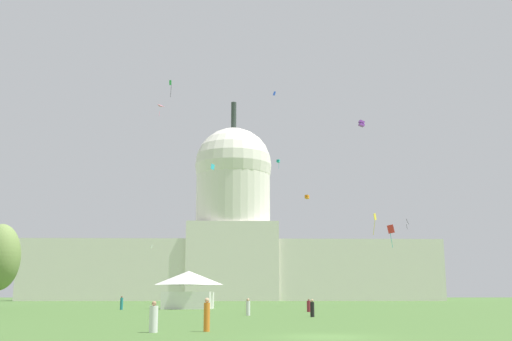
{
  "coord_description": "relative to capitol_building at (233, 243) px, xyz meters",
  "views": [
    {
      "loc": [
        -4.17,
        -29.84,
        1.95
      ],
      "look_at": [
        -0.19,
        104.06,
        28.97
      ],
      "focal_mm": 43.24,
      "sensor_mm": 36.0,
      "label": 1
    }
  ],
  "objects": [
    {
      "name": "kite_yellow_low",
      "position": [
        23.01,
        -109.42,
        -5.0
      ],
      "size": [
        0.73,
        0.97,
        3.45
      ],
      "rotation": [
        0.0,
        0.0,
        0.26
      ],
      "color": "yellow"
    },
    {
      "name": "kite_red_low",
      "position": [
        27.71,
        -100.38,
        -5.92
      ],
      "size": [
        1.32,
        0.59,
        3.93
      ],
      "rotation": [
        0.0,
        0.0,
        5.15
      ],
      "color": "red"
    },
    {
      "name": "tree_west_far",
      "position": [
        -32.82,
        -113.34,
        -11.31
      ],
      "size": [
        8.47,
        8.48,
        12.1
      ],
      "color": "#4C3823",
      "rests_on": "ground_plane"
    },
    {
      "name": "kite_pink_high",
      "position": [
        -15.95,
        -72.94,
        23.89
      ],
      "size": [
        1.43,
        1.79,
        2.21
      ],
      "rotation": [
        0.0,
        0.0,
        4.13
      ],
      "color": "pink"
    },
    {
      "name": "person_white_back_right",
      "position": [
        2.66,
        -144.56,
        -17.85
      ],
      "size": [
        0.52,
        0.52,
        1.59
      ],
      "rotation": [
        0.0,
        0.0,
        2.49
      ],
      "color": "silver",
      "rests_on": "ground_plane"
    },
    {
      "name": "kite_violet_mid",
      "position": [
        23.08,
        -101.52,
        12.58
      ],
      "size": [
        1.08,
        1.02,
        1.16
      ],
      "rotation": [
        0.0,
        0.0,
        1.78
      ],
      "color": "purple"
    },
    {
      "name": "event_tent",
      "position": [
        -5.17,
        -117.08,
        -15.97
      ],
      "size": [
        7.29,
        6.75,
        5.18
      ],
      "rotation": [
        0.0,
        0.0,
        -0.07
      ],
      "color": "white",
      "rests_on": "ground_plane"
    },
    {
      "name": "kite_blue_high",
      "position": [
        10.72,
        -55.25,
        33.46
      ],
      "size": [
        0.79,
        0.5,
        1.2
      ],
      "rotation": [
        0.0,
        0.0,
        1.84
      ],
      "color": "blue"
    },
    {
      "name": "person_white_front_left",
      "position": [
        -2.75,
        -171.1,
        -17.86
      ],
      "size": [
        0.55,
        0.55,
        1.61
      ],
      "rotation": [
        0.0,
        0.0,
        1.83
      ],
      "color": "silver",
      "rests_on": "ground_plane"
    },
    {
      "name": "kite_cyan_mid",
      "position": [
        -4.2,
        -66.13,
        12.07
      ],
      "size": [
        0.93,
        0.9,
        1.37
      ],
      "rotation": [
        0.0,
        0.0,
        0.03
      ],
      "color": "#33BCDB"
    },
    {
      "name": "kite_green_high",
      "position": [
        -15.84,
        -53.55,
        36.17
      ],
      "size": [
        0.63,
        0.82,
        4.56
      ],
      "rotation": [
        0.0,
        0.0,
        1.76
      ],
      "color": "green"
    },
    {
      "name": "kite_turquoise_high",
      "position": [
        12.17,
        -46.61,
        17.73
      ],
      "size": [
        1.0,
        0.99,
        2.45
      ],
      "rotation": [
        0.0,
        0.0,
        4.19
      ],
      "color": "teal"
    },
    {
      "name": "person_maroon_aisle_center",
      "position": [
        9.78,
        -132.76,
        -17.93
      ],
      "size": [
        0.63,
        0.63,
        1.47
      ],
      "rotation": [
        0.0,
        0.0,
        4.02
      ],
      "color": "maroon",
      "rests_on": "ground_plane"
    },
    {
      "name": "kite_black_mid",
      "position": [
        42.24,
        -58.57,
        0.42
      ],
      "size": [
        0.76,
        0.77,
        2.57
      ],
      "rotation": [
        0.0,
        0.0,
        3.6
      ],
      "color": "black"
    },
    {
      "name": "ground_plane",
      "position": [
        5.8,
        -174.53,
        -18.58
      ],
      "size": [
        800.0,
        800.0,
        0.0
      ],
      "primitive_type": "plane",
      "color": "#42662D"
    },
    {
      "name": "capitol_building",
      "position": [
        0.0,
        0.0,
        0.0
      ],
      "size": [
        133.04,
        25.85,
        67.19
      ],
      "color": "silver",
      "rests_on": "ground_plane"
    },
    {
      "name": "person_orange_front_right",
      "position": [
        -0.01,
        -170.34,
        -17.75
      ],
      "size": [
        0.43,
        0.43,
        1.77
      ],
      "rotation": [
        0.0,
        0.0,
        1.94
      ],
      "color": "orange",
      "rests_on": "ground_plane"
    },
    {
      "name": "kite_white_low",
      "position": [
        -18.16,
        -61.52,
        -5.81
      ],
      "size": [
        0.46,
        0.7,
        0.9
      ],
      "rotation": [
        0.0,
        0.0,
        3.72
      ],
      "color": "white"
    },
    {
      "name": "person_teal_mid_right",
      "position": [
        -13.49,
        -121.71,
        -17.77
      ],
      "size": [
        0.45,
        0.45,
        1.76
      ],
      "rotation": [
        0.0,
        0.0,
        4.49
      ],
      "color": "#1E757A",
      "rests_on": "ground_plane"
    },
    {
      "name": "kite_orange_mid",
      "position": [
        19.26,
        -49.49,
        7.83
      ],
      "size": [
        1.27,
        1.28,
        1.01
      ],
      "rotation": [
        0.0,
        0.0,
        5.62
      ],
      "color": "orange"
    },
    {
      "name": "person_tan_lawn_far_left",
      "position": [
        2.69,
        -138.99,
        -17.88
      ],
      "size": [
        0.43,
        0.43,
        1.52
      ],
      "rotation": [
        0.0,
        0.0,
        5.85
      ],
      "color": "tan",
      "rests_on": "ground_plane"
    },
    {
      "name": "person_black_near_tent",
      "position": [
        8.25,
        -148.87,
        -17.87
      ],
      "size": [
        0.45,
        0.45,
        1.55
      ],
      "rotation": [
        0.0,
        0.0,
        6.0
      ],
      "color": "black",
      "rests_on": "ground_plane"
    }
  ]
}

